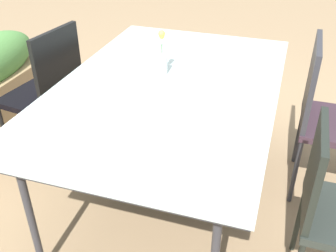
# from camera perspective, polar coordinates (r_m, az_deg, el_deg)

# --- Properties ---
(ground_plane) EXTENTS (12.00, 12.00, 0.00)m
(ground_plane) POSITION_cam_1_polar(r_m,az_deg,el_deg) (2.64, -1.23, -8.81)
(ground_plane) COLOR #9E7F5B
(dining_table) EXTENTS (1.78, 1.17, 0.79)m
(dining_table) POSITION_cam_1_polar(r_m,az_deg,el_deg) (2.16, 0.00, 5.05)
(dining_table) COLOR #B2C6C1
(dining_table) RESTS_ON ground
(chair_near_left) EXTENTS (0.42, 0.42, 0.90)m
(chair_near_left) POSITION_cam_1_polar(r_m,az_deg,el_deg) (1.90, 23.23, -10.59)
(chair_near_left) COLOR #282E29
(chair_near_left) RESTS_ON ground
(chair_near_right) EXTENTS (0.48, 0.48, 0.98)m
(chair_near_right) POSITION_cam_1_polar(r_m,az_deg,el_deg) (2.54, 22.40, 1.88)
(chair_near_right) COLOR #382630
(chair_near_right) RESTS_ON ground
(chair_far_side) EXTENTS (0.49, 0.49, 0.97)m
(chair_far_side) POSITION_cam_1_polar(r_m,az_deg,el_deg) (2.75, -17.04, 5.15)
(chair_far_side) COLOR black
(chair_far_side) RESTS_ON ground
(flower_vase) EXTENTS (0.06, 0.06, 0.26)m
(flower_vase) POSITION_cam_1_polar(r_m,az_deg,el_deg) (2.23, -0.83, 9.92)
(flower_vase) COLOR silver
(flower_vase) RESTS_ON dining_table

